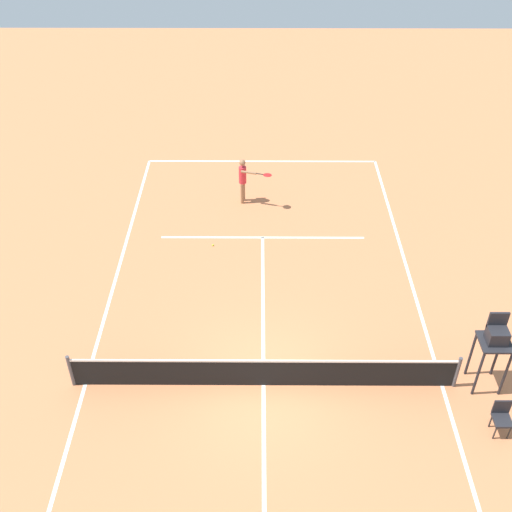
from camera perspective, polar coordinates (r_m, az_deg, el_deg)
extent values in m
plane|color=#D37A4C|center=(17.13, 0.69, -11.70)|extent=(60.00, 60.00, 0.00)
cube|color=white|center=(26.82, 0.57, 8.66)|extent=(9.61, 0.10, 0.01)
cube|color=white|center=(17.83, 16.65, -11.28)|extent=(0.10, 24.61, 0.01)
cube|color=white|center=(17.75, -15.33, -11.23)|extent=(0.10, 24.61, 0.01)
cube|color=white|center=(22.14, 0.61, 1.71)|extent=(7.21, 0.10, 0.01)
cube|color=white|center=(17.13, 0.69, -11.69)|extent=(0.10, 13.53, 0.01)
cylinder|color=#4C4C51|center=(17.53, 17.91, -10.07)|extent=(0.10, 0.10, 1.07)
cylinder|color=#4C4C51|center=(17.45, -16.58, -10.02)|extent=(0.10, 0.10, 1.07)
cube|color=black|center=(16.79, 0.70, -10.69)|extent=(10.21, 0.03, 0.91)
cube|color=white|center=(16.44, 0.72, -9.59)|extent=(10.21, 0.04, 0.06)
cylinder|color=#9E704C|center=(23.96, -1.15, 5.98)|extent=(0.12, 0.12, 0.85)
cylinder|color=#9E704C|center=(23.80, -1.28, 5.73)|extent=(0.12, 0.12, 0.85)
cylinder|color=red|center=(23.49, -1.24, 7.42)|extent=(0.28, 0.28, 0.66)
sphere|color=#9E704C|center=(23.23, -1.26, 8.53)|extent=(0.24, 0.24, 0.24)
cylinder|color=#9E704C|center=(23.62, -1.11, 7.72)|extent=(0.09, 0.09, 0.59)
cylinder|color=#9E704C|center=(23.14, -0.67, 7.65)|extent=(0.59, 0.24, 0.09)
cylinder|color=black|center=(23.04, 0.35, 7.51)|extent=(0.26, 0.10, 0.04)
ellipsoid|color=red|center=(22.97, 1.06, 7.41)|extent=(0.38, 0.35, 0.04)
sphere|color=#CCE033|center=(21.78, -3.96, 1.01)|extent=(0.07, 0.07, 0.07)
cylinder|color=#232328|center=(17.57, 21.83, -9.98)|extent=(0.07, 0.07, 1.55)
cylinder|color=#232328|center=(17.33, 19.65, -10.11)|extent=(0.07, 0.07, 1.55)
cylinder|color=#232328|center=(18.01, 21.18, -8.36)|extent=(0.07, 0.07, 1.55)
cylinder|color=#232328|center=(17.77, 19.05, -8.46)|extent=(0.07, 0.07, 1.55)
cube|color=#232328|center=(17.12, 21.01, -7.36)|extent=(0.80, 0.80, 0.06)
cube|color=#232328|center=(16.96, 21.18, -6.81)|extent=(0.50, 0.44, 0.40)
cube|color=#232328|center=(16.87, 21.25, -5.48)|extent=(0.50, 0.06, 0.50)
cylinder|color=#262626|center=(17.06, 22.14, -14.75)|extent=(0.04, 0.04, 0.45)
cylinder|color=#262626|center=(16.93, 20.99, -14.86)|extent=(0.04, 0.04, 0.45)
cylinder|color=#262626|center=(17.25, 21.78, -13.84)|extent=(0.04, 0.04, 0.45)
cylinder|color=#262626|center=(17.13, 20.66, -13.94)|extent=(0.04, 0.04, 0.45)
cube|color=#232328|center=(16.90, 21.59, -13.80)|extent=(0.44, 0.44, 0.06)
cube|color=#232328|center=(16.85, 21.57, -12.69)|extent=(0.44, 0.04, 0.44)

